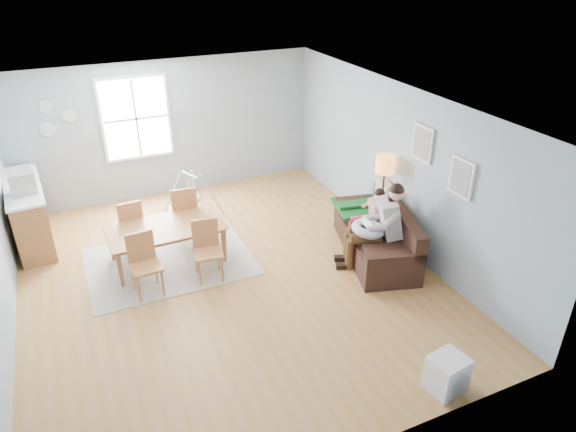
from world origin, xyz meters
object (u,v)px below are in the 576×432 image
toddler (373,209)px  chair_ne (184,209)px  chair_sw (144,260)px  counter (29,213)px  floor_lamp (385,172)px  chair_se (207,246)px  father (379,223)px  dining_table (168,245)px  storage_cube (446,374)px  baby_swing (192,197)px  chair_nw (130,222)px  sofa (379,238)px  monitor (22,183)px

toddler → chair_ne: (-2.76, 1.60, -0.16)m
chair_sw → counter: 2.73m
floor_lamp → chair_se: (-3.01, 0.17, -0.76)m
toddler → counter: toddler is taller
father → dining_table: (-3.02, 1.43, -0.43)m
storage_cube → baby_swing: 5.64m
floor_lamp → chair_nw: bearing=159.8°
dining_table → storage_cube: bearing=-61.9°
father → floor_lamp: bearing=53.1°
sofa → baby_swing: size_ratio=2.08×
floor_lamp → dining_table: (-3.49, 0.81, -0.97)m
toddler → baby_swing: bearing=135.7°
chair_se → baby_swing: (0.30, 2.05, -0.15)m
toddler → monitor: size_ratio=2.13×
sofa → chair_nw: size_ratio=2.47×
father → chair_nw: (-3.48, 2.07, -0.23)m
storage_cube → father: bearing=74.3°
chair_nw → baby_swing: (1.24, 0.77, -0.14)m
father → counter: father is taller
floor_lamp → counter: size_ratio=0.80×
floor_lamp → chair_nw: size_ratio=1.69×
monitor → sofa: bearing=-25.4°
counter → floor_lamp: bearing=-24.1°
dining_table → monitor: bearing=145.0°
floor_lamp → dining_table: floor_lamp is taller
monitor → dining_table: bearing=-33.3°
chair_sw → chair_nw: 1.28m
floor_lamp → baby_swing: (-2.71, 2.22, -0.91)m
sofa → chair_nw: bearing=153.7°
father → chair_nw: size_ratio=1.53×
chair_se → chair_nw: 1.59m
floor_lamp → chair_sw: size_ratio=1.66×
sofa → father: 0.55m
chair_nw → chair_sw: bearing=-90.5°
floor_lamp → dining_table: size_ratio=0.86×
floor_lamp → monitor: size_ratio=3.75×
chair_ne → sofa: bearing=-33.1°
floor_lamp → storage_cube: bearing=-110.4°
father → storage_cube: (-0.73, -2.58, -0.52)m
dining_table → chair_nw: chair_nw is taller
dining_table → chair_se: bearing=-54.9°
storage_cube → sofa: bearing=71.7°
father → chair_nw: bearing=149.2°
chair_sw → monitor: bearing=127.5°
sofa → chair_sw: (-3.70, 0.54, 0.23)m
sofa → storage_cube: size_ratio=5.01×
monitor → baby_swing: 2.85m
toddler → chair_sw: 3.70m
father → toddler: bearing=67.8°
toddler → chair_se: 2.76m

